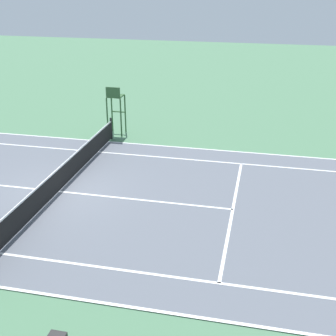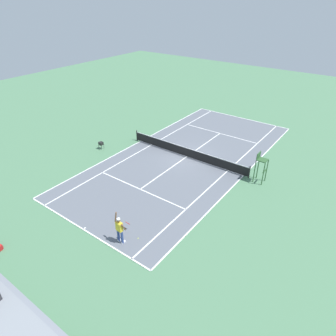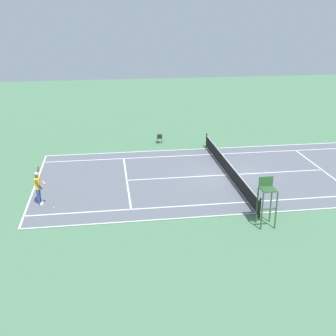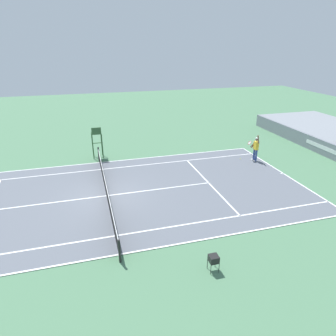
% 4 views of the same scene
% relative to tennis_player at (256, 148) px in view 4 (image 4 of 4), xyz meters
% --- Properties ---
extents(ground_plane, '(80.00, 80.00, 0.00)m').
position_rel_tennis_player_xyz_m(ground_plane, '(2.69, -11.26, -0.99)').
color(ground_plane, '#4C7A56').
extents(court, '(11.08, 23.88, 0.03)m').
position_rel_tennis_player_xyz_m(court, '(2.69, -11.26, -0.98)').
color(court, slate).
rests_on(court, ground).
extents(net, '(11.98, 0.10, 1.07)m').
position_rel_tennis_player_xyz_m(net, '(2.69, -11.26, -0.47)').
color(net, black).
rests_on(net, ground).
extents(tennis_player, '(0.78, 0.62, 2.08)m').
position_rel_tennis_player_xyz_m(tennis_player, '(0.00, 0.00, 0.00)').
color(tennis_player, navy).
rests_on(tennis_player, ground).
extents(tennis_ball, '(0.07, 0.07, 0.07)m').
position_rel_tennis_player_xyz_m(tennis_ball, '(-0.65, -0.80, -0.96)').
color(tennis_ball, '#D1E533').
rests_on(tennis_ball, ground).
extents(umpire_chair, '(0.77, 0.77, 2.44)m').
position_rel_tennis_player_xyz_m(umpire_chair, '(-4.03, -11.26, 0.56)').
color(umpire_chair, '#2D562D').
rests_on(umpire_chair, ground).
extents(ball_hopper, '(0.36, 0.36, 0.70)m').
position_rel_tennis_player_xyz_m(ball_hopper, '(10.12, -7.84, -0.42)').
color(ball_hopper, black).
rests_on(ball_hopper, ground).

